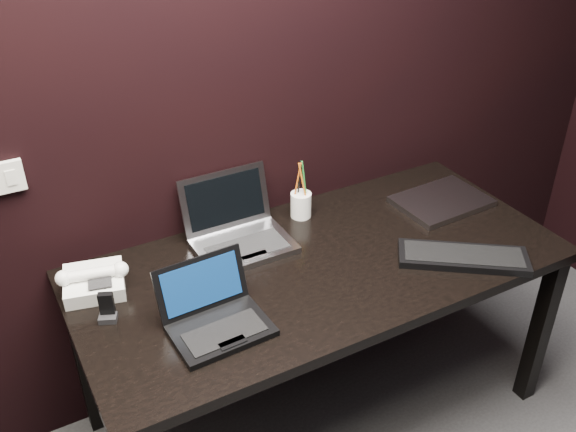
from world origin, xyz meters
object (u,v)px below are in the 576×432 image
silver_laptop (239,233)px  pen_cup (301,204)px  netbook (215,317)px  closed_laptop (441,201)px  mobile_phone (107,310)px  desk (321,279)px  desk_phone (94,281)px  ext_keyboard (463,257)px

silver_laptop → pen_cup: same height
netbook → closed_laptop: netbook is taller
mobile_phone → desk: bearing=-4.4°
netbook → mobile_phone: bearing=145.2°
pen_cup → desk_phone: bearing=-174.1°
desk → ext_keyboard: ext_keyboard is taller
silver_laptop → desk_phone: (-0.53, -0.03, -0.00)m
netbook → mobile_phone: 0.34m
ext_keyboard → mobile_phone: mobile_phone is taller
ext_keyboard → mobile_phone: (-1.16, 0.29, 0.02)m
closed_laptop → desk: bearing=-170.9°
ext_keyboard → closed_laptop: ext_keyboard is taller
netbook → desk_phone: size_ratio=1.28×
desk → silver_laptop: (-0.20, 0.24, 0.12)m
silver_laptop → mobile_phone: size_ratio=3.62×
desk_phone → mobile_phone: (0.00, -0.15, -0.01)m
silver_laptop → mobile_phone: silver_laptop is taller
desk_phone → silver_laptop: bearing=3.1°
ext_keyboard → desk_phone: bearing=159.2°
desk_phone → closed_laptop: bearing=-4.5°
desk → silver_laptop: bearing=130.9°
silver_laptop → closed_laptop: bearing=-9.3°
closed_laptop → mobile_phone: (-1.35, -0.04, 0.02)m
silver_laptop → pen_cup: (0.29, 0.06, 0.01)m
desk → silver_laptop: size_ratio=5.03×
netbook → closed_laptop: bearing=12.3°
desk → closed_laptop: size_ratio=4.67×
silver_laptop → ext_keyboard: 0.79m
netbook → ext_keyboard: (0.89, -0.10, -0.02)m
desk_phone → mobile_phone: bearing=-89.7°
desk → ext_keyboard: size_ratio=3.80×
netbook → pen_cup: size_ratio=1.28×
netbook → desk_phone: bearing=128.9°
ext_keyboard → closed_laptop: (0.19, 0.33, -0.00)m
closed_laptop → desk_phone: 1.36m
desk → mobile_phone: 0.74m
closed_laptop → silver_laptop: bearing=170.7°
desk → netbook: bearing=-163.4°
desk → ext_keyboard: (0.43, -0.23, 0.09)m
silver_laptop → closed_laptop: 0.84m
desk_phone → pen_cup: size_ratio=1.00×
pen_cup → ext_keyboard: bearing=-56.4°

